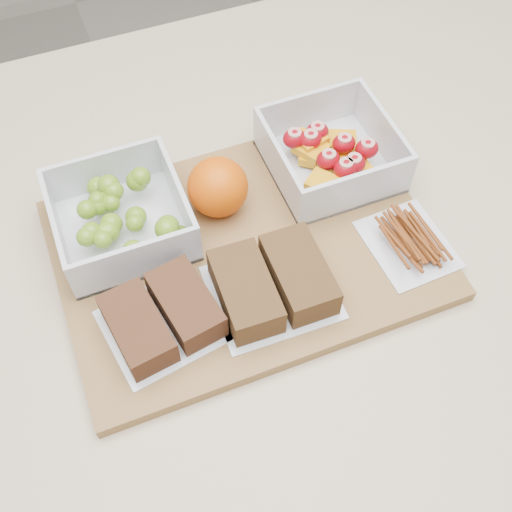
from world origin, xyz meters
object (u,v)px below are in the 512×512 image
object	(u,v)px
cutting_board	(246,250)
sandwich_bag_left	(162,317)
grape_container	(121,216)
sandwich_bag_center	(272,283)
fruit_container	(330,154)
orange	(218,187)
pretzel_bag	(410,239)

from	to	relation	value
cutting_board	sandwich_bag_left	world-z (taller)	sandwich_bag_left
grape_container	sandwich_bag_center	size ratio (longest dim) A/B	1.08
sandwich_bag_center	sandwich_bag_left	bearing A→B (deg)	177.58
grape_container	fruit_container	size ratio (longest dim) A/B	0.99
grape_container	orange	world-z (taller)	orange
orange	cutting_board	bearing A→B (deg)	-82.27
cutting_board	orange	size ratio (longest dim) A/B	5.98
orange	sandwich_bag_left	size ratio (longest dim) A/B	0.52
grape_container	pretzel_bag	distance (m)	0.32
pretzel_bag	sandwich_bag_left	bearing A→B (deg)	179.39
sandwich_bag_left	fruit_container	bearing A→B (deg)	28.23
fruit_container	pretzel_bag	bearing A→B (deg)	-76.37
fruit_container	sandwich_bag_left	distance (m)	0.29
sandwich_bag_left	orange	bearing A→B (deg)	50.15
orange	sandwich_bag_center	bearing A→B (deg)	-84.48
fruit_container	sandwich_bag_left	xyz separation A→B (m)	(-0.25, -0.14, -0.01)
cutting_board	orange	distance (m)	0.08
fruit_container	pretzel_bag	world-z (taller)	fruit_container
orange	sandwich_bag_center	world-z (taller)	orange
cutting_board	fruit_container	xyz separation A→B (m)	(0.14, 0.07, 0.03)
sandwich_bag_center	fruit_container	bearing A→B (deg)	46.56
orange	fruit_container	bearing A→B (deg)	3.12
fruit_container	orange	distance (m)	0.15
sandwich_bag_left	pretzel_bag	bearing A→B (deg)	-0.61
cutting_board	grape_container	xyz separation A→B (m)	(-0.12, 0.07, 0.03)
fruit_container	sandwich_bag_center	xyz separation A→B (m)	(-0.13, -0.14, -0.00)
grape_container	sandwich_bag_center	world-z (taller)	grape_container
sandwich_bag_center	pretzel_bag	bearing A→B (deg)	0.68
sandwich_bag_center	pretzel_bag	world-z (taller)	sandwich_bag_center
grape_container	sandwich_bag_left	size ratio (longest dim) A/B	1.07
pretzel_bag	fruit_container	bearing A→B (deg)	103.63
grape_container	orange	distance (m)	0.11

